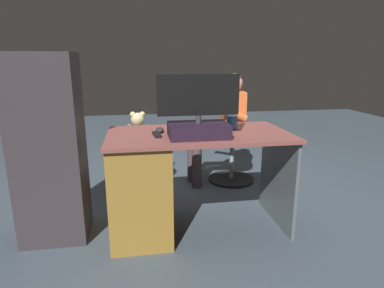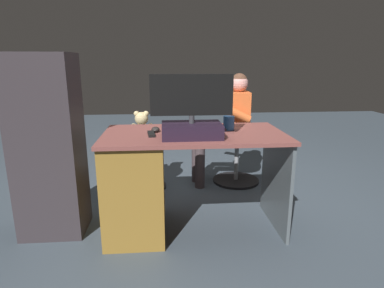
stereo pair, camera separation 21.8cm
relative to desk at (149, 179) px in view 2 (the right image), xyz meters
name	(u,v)px [view 2 (the right image)]	position (x,y,z in m)	size (l,w,h in m)	color
ground_plane	(189,202)	(-0.33, -0.45, -0.40)	(10.00, 10.00, 0.00)	#3D4953
desk	(149,179)	(0.00, 0.00, 0.00)	(1.29, 0.70, 0.74)	brown
monitor	(192,120)	(-0.31, 0.13, 0.46)	(0.54, 0.26, 0.42)	black
keyboard	(197,129)	(-0.36, -0.07, 0.35)	(0.42, 0.14, 0.02)	black
computer_mouse	(155,129)	(-0.06, -0.05, 0.36)	(0.06, 0.10, 0.04)	black
cup	(229,123)	(-0.60, -0.07, 0.40)	(0.08, 0.08, 0.10)	#3372BF
tv_remote	(151,134)	(-0.03, 0.05, 0.35)	(0.04, 0.15, 0.02)	black
office_chair_teddy	(143,161)	(0.10, -0.83, -0.11)	(0.44, 0.44, 0.48)	black
teddy_bear	(142,128)	(0.10, -0.84, 0.21)	(0.21, 0.22, 0.30)	tan
visitor_chair	(237,157)	(-0.86, -0.92, -0.13)	(0.48, 0.48, 0.48)	black
person	(228,120)	(-0.76, -0.91, 0.26)	(0.58, 0.51, 1.12)	#DA5E2B
equipment_rack	(48,147)	(0.70, -0.04, 0.25)	(0.44, 0.36, 1.29)	#322C30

